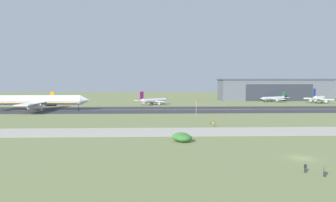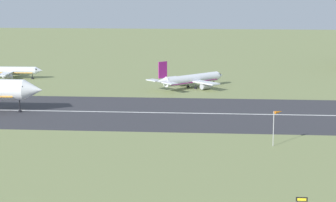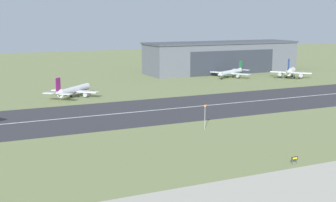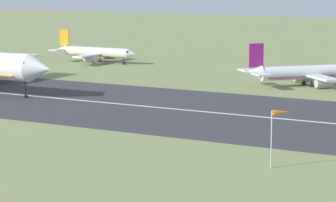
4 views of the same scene
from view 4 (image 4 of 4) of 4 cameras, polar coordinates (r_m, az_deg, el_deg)
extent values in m
cone|color=white|center=(141.58, -9.16, 2.31)|extent=(4.50, 4.99, 4.94)
cube|color=black|center=(142.96, -9.95, 2.75)|extent=(1.14, 4.21, 0.44)
cylinder|color=black|center=(144.18, -10.20, 0.81)|extent=(0.24, 0.24, 2.99)
cylinder|color=black|center=(144.36, -10.19, 0.31)|extent=(0.84, 0.84, 0.44)
cylinder|color=silver|center=(198.74, -5.09, 3.52)|extent=(17.64, 2.91, 2.38)
cone|color=silver|center=(193.71, -2.61, 3.40)|extent=(2.21, 2.44, 2.38)
cone|color=silver|center=(204.28, -7.53, 3.75)|extent=(2.92, 2.23, 2.14)
cube|color=black|center=(194.24, -2.92, 3.56)|extent=(1.16, 2.06, 0.44)
cube|color=orange|center=(198.80, -5.09, 3.33)|extent=(15.88, 2.73, 0.20)
cube|color=silver|center=(194.05, -5.85, 3.25)|extent=(2.96, 8.51, 0.40)
cylinder|color=#A8A8B2|center=(194.43, -5.60, 2.97)|extent=(3.14, 1.57, 1.48)
cube|color=silver|center=(203.18, -4.19, 3.53)|extent=(2.96, 8.51, 0.40)
cylinder|color=#A8A8B2|center=(202.42, -4.16, 3.23)|extent=(3.14, 1.57, 1.48)
cube|color=orange|center=(203.81, -7.44, 4.52)|extent=(2.60, 0.36, 4.05)
cube|color=silver|center=(201.81, -8.00, 3.65)|extent=(2.37, 3.71, 0.24)
cube|color=silver|center=(206.75, -7.05, 3.80)|extent=(2.37, 3.71, 0.24)
cylinder|color=black|center=(195.04, -3.19, 2.86)|extent=(0.24, 0.24, 1.54)
cylinder|color=black|center=(195.10, -3.19, 2.70)|extent=(0.84, 0.84, 0.44)
cylinder|color=black|center=(197.81, -5.34, 2.92)|extent=(0.24, 0.24, 1.54)
cylinder|color=black|center=(197.87, -5.34, 2.76)|extent=(0.84, 0.84, 0.44)
cylinder|color=black|center=(200.22, -4.90, 3.00)|extent=(0.24, 0.24, 1.54)
cylinder|color=black|center=(200.28, -4.90, 2.84)|extent=(0.84, 0.84, 0.44)
cylinder|color=silver|center=(159.84, 10.03, 2.04)|extent=(16.11, 16.32, 2.73)
cone|color=silver|center=(154.87, 6.15, 2.09)|extent=(4.05, 4.06, 2.46)
cube|color=#991E7A|center=(159.93, 10.02, 1.78)|extent=(14.60, 14.79, 0.20)
cube|color=silver|center=(155.26, 11.07, 1.63)|extent=(8.05, 7.99, 0.40)
cylinder|color=#A8A8B2|center=(156.27, 11.15, 1.27)|extent=(3.70, 3.72, 1.69)
cube|color=silver|center=(164.95, 9.30, 2.11)|extent=(8.05, 7.99, 0.40)
cylinder|color=#A8A8B2|center=(164.77, 9.58, 1.71)|extent=(3.70, 3.72, 1.69)
cube|color=#991E7A|center=(154.70, 6.34, 3.27)|extent=(2.28, 2.31, 4.64)
cube|color=silver|center=(151.76, 6.69, 1.91)|extent=(4.80, 4.78, 0.24)
cube|color=silver|center=(158.07, 5.70, 2.21)|extent=(4.80, 4.78, 0.24)
cylinder|color=black|center=(158.61, 10.25, 1.25)|extent=(0.24, 0.24, 1.32)
cylinder|color=black|center=(158.67, 10.24, 1.09)|extent=(0.84, 0.84, 0.44)
cylinder|color=black|center=(161.51, 9.72, 1.40)|extent=(0.24, 0.24, 1.32)
cylinder|color=black|center=(161.56, 9.72, 1.25)|extent=(0.84, 0.84, 0.44)
cylinder|color=#B7B7BC|center=(91.05, 7.42, -2.75)|extent=(0.14, 0.14, 6.68)
cone|color=orange|center=(90.93, 8.18, -0.80)|extent=(1.98, 1.90, 0.60)
camera|label=1|loc=(77.72, -110.31, -8.11)|focal=35.00mm
camera|label=2|loc=(57.54, -104.94, 6.46)|focal=70.00mm
camera|label=3|loc=(97.51, -76.40, 6.83)|focal=50.00mm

